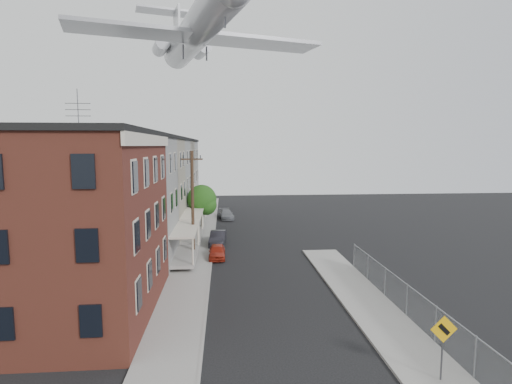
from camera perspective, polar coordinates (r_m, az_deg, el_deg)
The scene contains 19 objects.
ground at distance 18.22m, azimuth 5.94°, elevation -24.51°, with size 120.00×120.00×0.00m, color black.
sidewalk_left at distance 40.49m, azimuth -8.13°, elevation -6.78°, with size 3.00×62.00×0.12m, color gray.
sidewalk_right at distance 24.76m, azimuth 16.38°, elevation -15.83°, with size 3.00×26.00×0.12m, color gray.
curb_left at distance 40.42m, azimuth -6.06°, elevation -6.76°, with size 0.15×62.00×0.14m, color gray.
curb_right at distance 24.30m, azimuth 13.05°, elevation -16.14°, with size 0.15×26.00×0.14m, color gray.
corner_building at distance 24.45m, azimuth -26.29°, elevation -4.06°, with size 10.31×12.30×12.15m.
row_house_a at distance 33.34m, azimuth -20.23°, elevation -1.15°, with size 11.98×7.00×10.30m.
row_house_b at distance 40.08m, azimuth -17.55°, elevation 0.20°, with size 11.98×7.00×10.30m.
row_house_c at distance 46.89m, azimuth -15.65°, elevation 1.16°, with size 11.98×7.00×10.30m.
row_house_d at distance 53.75m, azimuth -14.23°, elevation 1.87°, with size 11.98×7.00×10.30m.
row_house_e at distance 60.64m, azimuth -13.13°, elevation 2.42°, with size 11.98×7.00×10.30m.
chainlink_fence at distance 24.13m, azimuth 20.76°, elevation -14.21°, with size 0.06×18.06×1.90m.
warning_sign at distance 18.27m, azimuth 25.18°, elevation -18.35°, with size 1.10×0.11×2.80m.
utility_pole at distance 33.75m, azimuth -9.05°, elevation -1.51°, with size 1.80×0.26×9.00m.
street_tree at distance 43.71m, azimuth -7.59°, elevation -1.26°, with size 3.22×3.20×5.20m.
car_near at distance 33.98m, azimuth -5.59°, elevation -8.46°, with size 1.36×3.38×1.15m, color #A32615.
car_mid at distance 38.32m, azimuth -5.47°, elevation -6.58°, with size 1.41×4.03×1.33m, color black.
car_far at distance 51.69m, azimuth -4.28°, elevation -3.20°, with size 1.66×4.09×1.19m, color slate.
airplane at distance 41.02m, azimuth -8.65°, elevation 21.70°, with size 22.93×26.23×7.57m.
Camera 1 is at (-2.95, -15.31, 9.41)m, focal length 28.00 mm.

